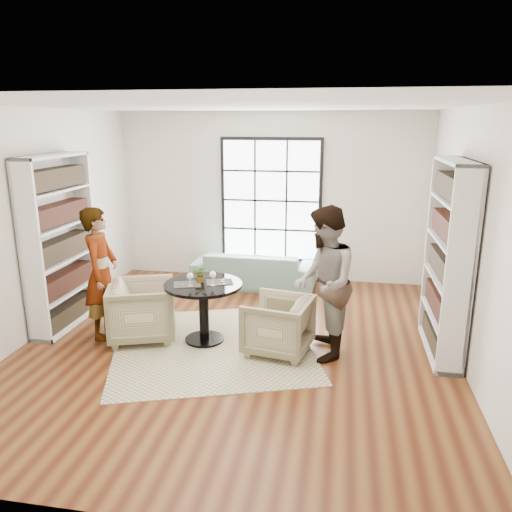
% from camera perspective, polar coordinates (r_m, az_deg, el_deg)
% --- Properties ---
extents(ground, '(6.00, 6.00, 0.00)m').
position_cam_1_polar(ground, '(6.61, -2.16, -10.17)').
color(ground, brown).
extents(room_shell, '(6.00, 6.01, 6.00)m').
position_cam_1_polar(room_shell, '(6.69, -1.30, 1.60)').
color(room_shell, silver).
rests_on(room_shell, ground).
extents(rug, '(3.14, 3.14, 0.01)m').
position_cam_1_polar(rug, '(6.62, -5.01, -10.13)').
color(rug, '#C0B190').
rests_on(rug, ground).
extents(pedestal_table, '(1.01, 1.01, 0.80)m').
position_cam_1_polar(pedestal_table, '(6.55, -6.01, -4.98)').
color(pedestal_table, black).
rests_on(pedestal_table, ground).
extents(sofa, '(2.14, 0.88, 0.62)m').
position_cam_1_polar(sofa, '(8.79, -0.21, -1.47)').
color(sofa, slate).
rests_on(sofa, ground).
extents(armchair_left, '(1.10, 1.08, 0.79)m').
position_cam_1_polar(armchair_left, '(6.83, -12.83, -6.09)').
color(armchair_left, tan).
rests_on(armchair_left, ground).
extents(armchair_right, '(0.92, 0.90, 0.72)m').
position_cam_1_polar(armchair_right, '(6.30, 2.52, -7.90)').
color(armchair_right, '#BDB987').
rests_on(armchair_right, ground).
extents(person_left, '(0.51, 0.70, 1.77)m').
position_cam_1_polar(person_left, '(6.91, -17.28, -1.89)').
color(person_left, gray).
rests_on(person_left, ground).
extents(person_right, '(0.80, 0.98, 1.88)m').
position_cam_1_polar(person_right, '(6.06, 7.76, -3.13)').
color(person_right, gray).
rests_on(person_right, ground).
extents(placemat_left, '(0.40, 0.35, 0.01)m').
position_cam_1_polar(placemat_left, '(6.45, -7.85, -3.23)').
color(placemat_left, '#2A2724').
rests_on(placemat_left, pedestal_table).
extents(placemat_right, '(0.40, 0.35, 0.01)m').
position_cam_1_polar(placemat_right, '(6.49, -4.20, -3.00)').
color(placemat_right, '#2A2724').
rests_on(placemat_right, pedestal_table).
extents(cutlery_left, '(0.20, 0.25, 0.01)m').
position_cam_1_polar(cutlery_left, '(6.44, -7.86, -3.17)').
color(cutlery_left, silver).
rests_on(cutlery_left, placemat_left).
extents(cutlery_right, '(0.20, 0.25, 0.01)m').
position_cam_1_polar(cutlery_right, '(6.49, -4.20, -2.94)').
color(cutlery_right, silver).
rests_on(cutlery_right, placemat_right).
extents(wine_glass_left, '(0.08, 0.08, 0.18)m').
position_cam_1_polar(wine_glass_left, '(6.34, -7.56, -2.35)').
color(wine_glass_left, silver).
rests_on(wine_glass_left, pedestal_table).
extents(wine_glass_right, '(0.08, 0.08, 0.19)m').
position_cam_1_polar(wine_glass_right, '(6.35, -4.98, -2.21)').
color(wine_glass_right, silver).
rests_on(wine_glass_right, pedestal_table).
extents(flower_centerpiece, '(0.20, 0.17, 0.21)m').
position_cam_1_polar(flower_centerpiece, '(6.49, -6.36, -2.09)').
color(flower_centerpiece, gray).
rests_on(flower_centerpiece, pedestal_table).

